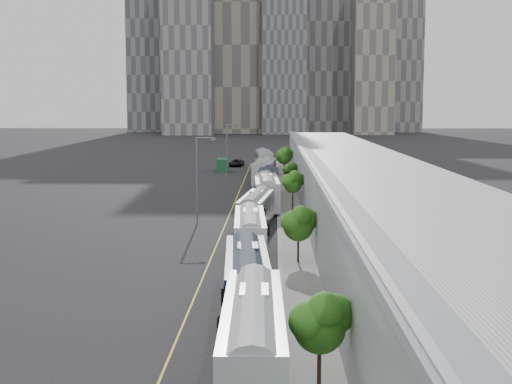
{
  "coord_description": "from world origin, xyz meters",
  "views": [
    {
      "loc": [
        3.71,
        -22.91,
        12.35
      ],
      "look_at": [
        1.65,
        55.45,
        3.0
      ],
      "focal_mm": 50.0,
      "sensor_mm": 36.0,
      "label": 1
    }
  ],
  "objects_px": {
    "bus_8": "(264,162)",
    "bus_2": "(250,237)",
    "bus_6": "(264,174)",
    "suv": "(237,163)",
    "bus_0": "(253,347)",
    "street_lamp_far": "(228,148)",
    "bus_1": "(247,285)",
    "bus_5": "(268,185)",
    "shipping_container": "(223,165)",
    "bus_4": "(266,195)",
    "bus_3": "(256,213)",
    "street_lamp_near": "(199,174)",
    "bus_7": "(264,168)"
  },
  "relations": [
    {
      "from": "bus_3",
      "to": "bus_5",
      "type": "xyz_separation_m",
      "value": [
        0.92,
        24.54,
        0.13
      ]
    },
    {
      "from": "bus_0",
      "to": "bus_3",
      "type": "relative_size",
      "value": 1.07
    },
    {
      "from": "bus_1",
      "to": "street_lamp_near",
      "type": "xyz_separation_m",
      "value": [
        -6.35,
        32.03,
        3.73
      ]
    },
    {
      "from": "bus_5",
      "to": "street_lamp_far",
      "type": "xyz_separation_m",
      "value": [
        -7.07,
        24.22,
        3.76
      ]
    },
    {
      "from": "suv",
      "to": "bus_1",
      "type": "bearing_deg",
      "value": -78.11
    },
    {
      "from": "bus_8",
      "to": "bus_0",
      "type": "bearing_deg",
      "value": -93.67
    },
    {
      "from": "bus_0",
      "to": "suv",
      "type": "distance_m",
      "value": 117.7
    },
    {
      "from": "suv",
      "to": "bus_8",
      "type": "bearing_deg",
      "value": -48.7
    },
    {
      "from": "bus_1",
      "to": "bus_0",
      "type": "bearing_deg",
      "value": -89.62
    },
    {
      "from": "bus_1",
      "to": "shipping_container",
      "type": "distance_m",
      "value": 94.7
    },
    {
      "from": "bus_1",
      "to": "street_lamp_near",
      "type": "relative_size",
      "value": 1.41
    },
    {
      "from": "bus_7",
      "to": "shipping_container",
      "type": "bearing_deg",
      "value": 134.86
    },
    {
      "from": "bus_7",
      "to": "bus_3",
      "type": "bearing_deg",
      "value": -87.7
    },
    {
      "from": "bus_2",
      "to": "bus_6",
      "type": "height_order",
      "value": "bus_6"
    },
    {
      "from": "bus_3",
      "to": "bus_1",
      "type": "bearing_deg",
      "value": -83.88
    },
    {
      "from": "bus_2",
      "to": "bus_5",
      "type": "height_order",
      "value": "bus_5"
    },
    {
      "from": "bus_6",
      "to": "suv",
      "type": "bearing_deg",
      "value": 104.85
    },
    {
      "from": "bus_1",
      "to": "bus_2",
      "type": "xyz_separation_m",
      "value": [
        -0.4,
        16.37,
        -0.05
      ]
    },
    {
      "from": "bus_5",
      "to": "bus_6",
      "type": "relative_size",
      "value": 0.97
    },
    {
      "from": "bus_1",
      "to": "suv",
      "type": "bearing_deg",
      "value": 90.2
    },
    {
      "from": "street_lamp_near",
      "to": "bus_2",
      "type": "bearing_deg",
      "value": -69.19
    },
    {
      "from": "bus_6",
      "to": "street_lamp_far",
      "type": "bearing_deg",
      "value": 135.53
    },
    {
      "from": "bus_0",
      "to": "street_lamp_far",
      "type": "xyz_separation_m",
      "value": [
        -7.08,
        90.5,
        3.76
      ]
    },
    {
      "from": "bus_1",
      "to": "bus_4",
      "type": "bearing_deg",
      "value": 85.9
    },
    {
      "from": "bus_2",
      "to": "bus_5",
      "type": "distance_m",
      "value": 38.39
    },
    {
      "from": "bus_6",
      "to": "shipping_container",
      "type": "bearing_deg",
      "value": 114.72
    },
    {
      "from": "bus_5",
      "to": "suv",
      "type": "height_order",
      "value": "bus_5"
    },
    {
      "from": "bus_4",
      "to": "bus_3",
      "type": "bearing_deg",
      "value": -95.89
    },
    {
      "from": "bus_6",
      "to": "shipping_container",
      "type": "height_order",
      "value": "bus_6"
    },
    {
      "from": "bus_4",
      "to": "bus_8",
      "type": "height_order",
      "value": "bus_4"
    },
    {
      "from": "bus_5",
      "to": "bus_3",
      "type": "bearing_deg",
      "value": -90.73
    },
    {
      "from": "bus_8",
      "to": "bus_2",
      "type": "bearing_deg",
      "value": -94.26
    },
    {
      "from": "bus_4",
      "to": "bus_7",
      "type": "relative_size",
      "value": 1.15
    },
    {
      "from": "bus_3",
      "to": "street_lamp_far",
      "type": "height_order",
      "value": "street_lamp_far"
    },
    {
      "from": "bus_1",
      "to": "bus_8",
      "type": "distance_m",
      "value": 96.8
    },
    {
      "from": "street_lamp_far",
      "to": "shipping_container",
      "type": "bearing_deg",
      "value": 97.52
    },
    {
      "from": "bus_1",
      "to": "bus_3",
      "type": "xyz_separation_m",
      "value": [
        -0.21,
        30.21,
        -0.05
      ]
    },
    {
      "from": "bus_4",
      "to": "bus_5",
      "type": "height_order",
      "value": "bus_4"
    },
    {
      "from": "bus_2",
      "to": "bus_8",
      "type": "distance_m",
      "value": 80.43
    },
    {
      "from": "bus_2",
      "to": "bus_7",
      "type": "distance_m",
      "value": 69.14
    },
    {
      "from": "street_lamp_far",
      "to": "bus_6",
      "type": "bearing_deg",
      "value": -48.84
    },
    {
      "from": "bus_8",
      "to": "bus_5",
      "type": "bearing_deg",
      "value": -92.75
    },
    {
      "from": "bus_3",
      "to": "street_lamp_near",
      "type": "relative_size",
      "value": 1.37
    },
    {
      "from": "shipping_container",
      "to": "street_lamp_far",
      "type": "bearing_deg",
      "value": -85.39
    },
    {
      "from": "bus_5",
      "to": "bus_7",
      "type": "height_order",
      "value": "bus_5"
    },
    {
      "from": "bus_1",
      "to": "bus_5",
      "type": "xyz_separation_m",
      "value": [
        0.71,
        54.75,
        0.08
      ]
    },
    {
      "from": "street_lamp_far",
      "to": "bus_3",
      "type": "bearing_deg",
      "value": -82.82
    },
    {
      "from": "bus_7",
      "to": "suv",
      "type": "distance_m",
      "value": 21.35
    },
    {
      "from": "bus_5",
      "to": "street_lamp_near",
      "type": "bearing_deg",
      "value": -105.85
    },
    {
      "from": "bus_2",
      "to": "street_lamp_near",
      "type": "xyz_separation_m",
      "value": [
        -5.95,
        15.66,
        3.78
      ]
    }
  ]
}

